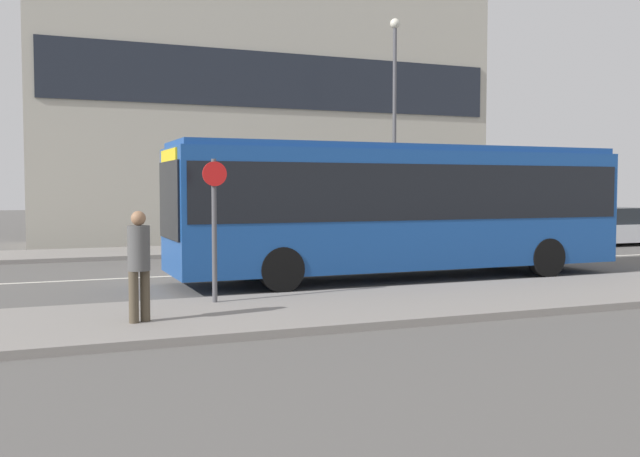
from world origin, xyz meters
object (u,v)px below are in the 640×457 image
(parked_car_0, at_px, (504,231))
(bus_stop_sign, at_px, (214,219))
(pedestrian_near_stop, at_px, (139,259))
(street_lamp, at_px, (394,110))
(parked_car_1, at_px, (615,228))
(city_bus, at_px, (401,202))

(parked_car_0, distance_m, bus_stop_sign, 15.29)
(pedestrian_near_stop, bearing_deg, bus_stop_sign, 19.51)
(street_lamp, bearing_deg, pedestrian_near_stop, -131.80)
(street_lamp, bearing_deg, parked_car_1, -13.34)
(parked_car_1, xyz_separation_m, street_lamp, (-8.54, 2.03, 4.35))
(bus_stop_sign, distance_m, street_lamp, 14.48)
(parked_car_1, distance_m, pedestrian_near_stop, 21.78)
(pedestrian_near_stop, xyz_separation_m, bus_stop_sign, (1.53, 1.44, 0.54))
(city_bus, height_order, bus_stop_sign, city_bus)
(pedestrian_near_stop, xyz_separation_m, street_lamp, (10.78, 12.06, 3.92))
(city_bus, bearing_deg, pedestrian_near_stop, -144.37)
(bus_stop_sign, bearing_deg, pedestrian_near_stop, -136.64)
(parked_car_0, relative_size, street_lamp, 0.55)
(parked_car_1, xyz_separation_m, bus_stop_sign, (-17.80, -8.59, 0.97))
(city_bus, xyz_separation_m, street_lamp, (3.99, 7.89, 3.17))
(city_bus, height_order, parked_car_0, city_bus)
(parked_car_0, height_order, parked_car_1, parked_car_1)
(city_bus, xyz_separation_m, pedestrian_near_stop, (-6.80, -4.17, -0.74))
(parked_car_0, relative_size, pedestrian_near_stop, 2.61)
(bus_stop_sign, bearing_deg, street_lamp, 48.93)
(parked_car_0, xyz_separation_m, street_lamp, (-3.37, 2.04, 4.35))
(pedestrian_near_stop, bearing_deg, city_bus, 7.68)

